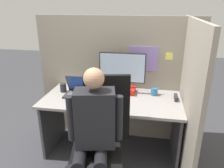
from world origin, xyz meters
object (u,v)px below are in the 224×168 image
object	(u,v)px
stapler	(176,98)
pen_cup	(63,88)
person	(93,131)
monitor	(122,69)
carrot_toy	(99,102)
laptop	(79,91)
paper_box	(122,90)
office_chair	(101,138)
coffee_mug	(154,91)

from	to	relation	value
stapler	pen_cup	world-z (taller)	pen_cup
person	monitor	bearing A→B (deg)	82.92
stapler	person	world-z (taller)	person
carrot_toy	pen_cup	bearing A→B (deg)	153.46
monitor	laptop	distance (m)	0.58
monitor	paper_box	bearing A→B (deg)	-90.00
paper_box	person	size ratio (longest dim) A/B	0.25
office_chair	pen_cup	bearing A→B (deg)	133.31
carrot_toy	coffee_mug	distance (m)	0.70
coffee_mug	pen_cup	xyz separation A→B (m)	(-1.12, -0.10, 0.01)
office_chair	person	distance (m)	0.24
carrot_toy	pen_cup	distance (m)	0.59
person	pen_cup	xyz separation A→B (m)	(-0.61, 0.85, 0.03)
monitor	pen_cup	distance (m)	0.77
carrot_toy	coffee_mug	bearing A→B (deg)	30.84
laptop	pen_cup	xyz separation A→B (m)	(-0.23, 0.07, 0.01)
laptop	coffee_mug	xyz separation A→B (m)	(0.89, 0.16, -0.00)
laptop	carrot_toy	distance (m)	0.35
paper_box	office_chair	distance (m)	0.81
laptop	stapler	size ratio (longest dim) A/B	2.37
paper_box	coffee_mug	size ratio (longest dim) A/B	3.65
laptop	monitor	bearing A→B (deg)	19.86
monitor	stapler	size ratio (longest dim) A/B	4.01
laptop	pen_cup	bearing A→B (deg)	163.54
stapler	laptop	bearing A→B (deg)	-176.65
laptop	carrot_toy	world-z (taller)	laptop
monitor	laptop	xyz separation A→B (m)	(-0.50, -0.18, -0.25)
carrot_toy	pen_cup	xyz separation A→B (m)	(-0.52, 0.26, 0.03)
paper_box	coffee_mug	distance (m)	0.40
stapler	office_chair	xyz separation A→B (m)	(-0.73, -0.68, -0.17)
paper_box	stapler	distance (m)	0.65
paper_box	carrot_toy	size ratio (longest dim) A/B	2.54
paper_box	monitor	size ratio (longest dim) A/B	0.59
stapler	carrot_toy	distance (m)	0.88
monitor	office_chair	bearing A→B (deg)	-96.10
paper_box	monitor	world-z (taller)	monitor
stapler	person	bearing A→B (deg)	-131.96
stapler	office_chair	distance (m)	1.01
paper_box	pen_cup	size ratio (longest dim) A/B	3.08
office_chair	person	world-z (taller)	person
pen_cup	coffee_mug	bearing A→B (deg)	4.84
stapler	coffee_mug	world-z (taller)	coffee_mug
carrot_toy	laptop	bearing A→B (deg)	146.64
monitor	pen_cup	world-z (taller)	monitor
paper_box	office_chair	xyz separation A→B (m)	(-0.08, -0.79, -0.18)
paper_box	laptop	world-z (taller)	laptop
laptop	stapler	distance (m)	1.14
carrot_toy	coffee_mug	xyz separation A→B (m)	(0.60, 0.36, 0.02)
pen_cup	laptop	bearing A→B (deg)	-16.46
monitor	person	xyz separation A→B (m)	(-0.12, -0.96, -0.28)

